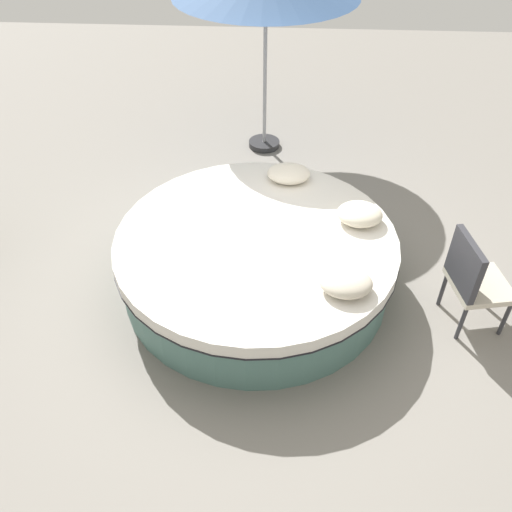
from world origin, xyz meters
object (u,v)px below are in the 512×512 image
Objects in this scene: round_bed at (256,260)px; throw_pillow_0 at (346,283)px; throw_pillow_1 at (360,214)px; throw_pillow_2 at (289,173)px; patio_chair at (473,277)px.

throw_pillow_0 is (0.81, -0.68, 0.39)m from round_bed.
throw_pillow_1 reaches higher than throw_pillow_2.
throw_pillow_2 is 2.20m from patio_chair.
throw_pillow_0 is 1.78m from throw_pillow_2.
throw_pillow_2 is at bearing 73.71° from round_bed.
round_bed is 2.04m from patio_chair.
throw_pillow_2 is at bearing 134.84° from throw_pillow_1.
throw_pillow_0 is at bearing -86.79° from patio_chair.
round_bed is 5.87× the size of throw_pillow_2.
patio_chair is at bearing -40.04° from throw_pillow_2.
patio_chair is at bearing 13.87° from throw_pillow_0.
throw_pillow_2 is (-0.71, 0.72, -0.01)m from throw_pillow_1.
throw_pillow_2 is at bearing -140.71° from patio_chair.
round_bed is 6.13× the size of throw_pillow_1.
round_bed is at bearing -111.86° from patio_chair.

